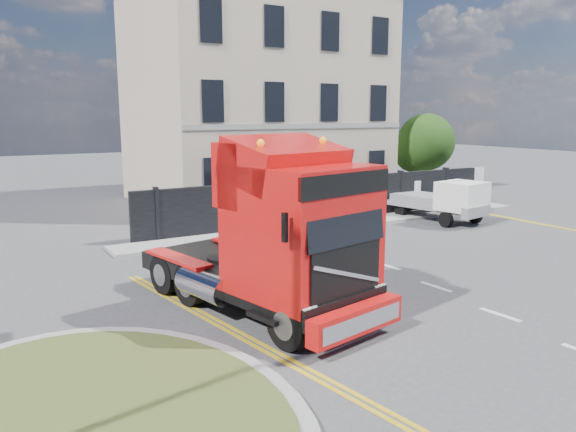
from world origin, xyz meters
TOP-DOWN VIEW (x-y plane):
  - ground at (0.00, 0.00)m, footprint 120.00×120.00m
  - traffic_island at (-7.00, -3.00)m, footprint 6.80×6.80m
  - hoarding_fence at (6.55, 9.00)m, footprint 18.80×0.25m
  - georgian_building at (6.00, 16.50)m, footprint 12.30×10.30m
  - tree at (14.38, 12.10)m, footprint 3.20×3.20m
  - pavement_far at (6.00, 8.10)m, footprint 20.00×1.60m
  - truck at (-1.94, -0.23)m, footprint 3.92×7.31m
  - flatbed_pickup at (10.36, 6.03)m, footprint 2.56×4.80m

SIDE VIEW (x-z plane):
  - ground at x=0.00m, z-range 0.00..0.00m
  - pavement_far at x=6.00m, z-range 0.00..0.12m
  - traffic_island at x=-7.00m, z-range 0.00..0.16m
  - hoarding_fence at x=6.55m, z-range 0.00..2.00m
  - flatbed_pickup at x=10.36m, z-range 0.07..1.96m
  - truck at x=-1.94m, z-range -0.22..3.94m
  - tree at x=14.38m, z-range 0.65..5.45m
  - georgian_building at x=6.00m, z-range -0.63..12.17m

